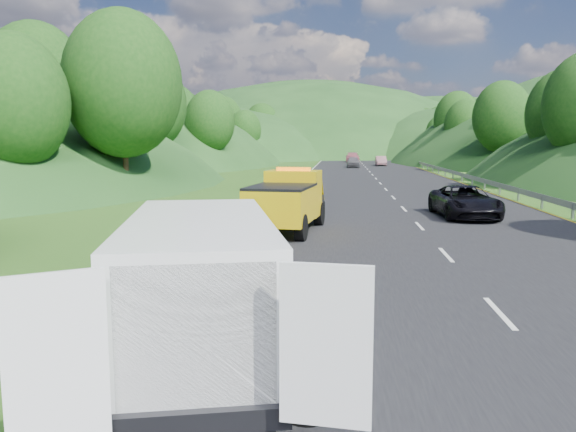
# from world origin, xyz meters

# --- Properties ---
(ground) EXTENTS (320.00, 320.00, 0.00)m
(ground) POSITION_xyz_m (0.00, 0.00, 0.00)
(ground) COLOR #38661E
(ground) RESTS_ON ground
(road_surface) EXTENTS (14.00, 200.00, 0.02)m
(road_surface) POSITION_xyz_m (3.00, 40.00, 0.01)
(road_surface) COLOR black
(road_surface) RESTS_ON ground
(guardrail) EXTENTS (0.06, 140.00, 1.52)m
(guardrail) POSITION_xyz_m (10.30, 52.50, 0.00)
(guardrail) COLOR gray
(guardrail) RESTS_ON ground
(tree_line_left) EXTENTS (14.00, 140.00, 14.00)m
(tree_line_left) POSITION_xyz_m (-19.00, 60.00, 0.00)
(tree_line_left) COLOR #285118
(tree_line_left) RESTS_ON ground
(tree_line_right) EXTENTS (14.00, 140.00, 14.00)m
(tree_line_right) POSITION_xyz_m (23.00, 60.00, 0.00)
(tree_line_right) COLOR #285118
(tree_line_right) RESTS_ON ground
(hills_backdrop) EXTENTS (201.00, 288.60, 44.00)m
(hills_backdrop) POSITION_xyz_m (6.50, 134.70, 0.00)
(hills_backdrop) COLOR #2D5B23
(hills_backdrop) RESTS_ON ground
(tow_truck) EXTENTS (2.83, 6.00, 2.49)m
(tow_truck) POSITION_xyz_m (-2.37, 8.18, 1.22)
(tow_truck) COLOR black
(tow_truck) RESTS_ON ground
(white_van) EXTENTS (4.32, 7.14, 2.37)m
(white_van) POSITION_xyz_m (-2.52, -5.01, 1.34)
(white_van) COLOR black
(white_van) RESTS_ON ground
(woman) EXTENTS (0.77, 0.83, 1.84)m
(woman) POSITION_xyz_m (-3.69, 1.45, 0.00)
(woman) COLOR white
(woman) RESTS_ON ground
(child) EXTENTS (0.62, 0.62, 1.01)m
(child) POSITION_xyz_m (-1.99, -0.79, 0.00)
(child) COLOR #B9BE65
(child) RESTS_ON ground
(worker) EXTENTS (1.29, 0.86, 1.87)m
(worker) POSITION_xyz_m (-1.80, -5.42, 0.00)
(worker) COLOR black
(worker) RESTS_ON ground
(suitcase) EXTENTS (0.36, 0.25, 0.53)m
(suitcase) POSITION_xyz_m (-3.83, -0.24, 0.26)
(suitcase) COLOR brown
(suitcase) RESTS_ON ground
(spare_tire) EXTENTS (0.67, 0.67, 0.20)m
(spare_tire) POSITION_xyz_m (-0.70, -6.72, 0.00)
(spare_tire) COLOR black
(spare_tire) RESTS_ON ground
(passing_suv) EXTENTS (2.77, 5.43, 1.47)m
(passing_suv) POSITION_xyz_m (5.47, 13.08, 0.00)
(passing_suv) COLOR black
(passing_suv) RESTS_ON ground
(dist_car_a) EXTENTS (1.73, 4.30, 1.46)m
(dist_car_a) POSITION_xyz_m (1.31, 62.80, 0.00)
(dist_car_a) COLOR #4E4D52
(dist_car_a) RESTS_ON ground
(dist_car_b) EXTENTS (1.46, 4.19, 1.38)m
(dist_car_b) POSITION_xyz_m (5.40, 68.42, 0.00)
(dist_car_b) COLOR #81565D
(dist_car_b) RESTS_ON ground
(dist_car_c) EXTENTS (2.24, 5.52, 1.60)m
(dist_car_c) POSITION_xyz_m (1.60, 82.23, 0.00)
(dist_car_c) COLOR #A55260
(dist_car_c) RESTS_ON ground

